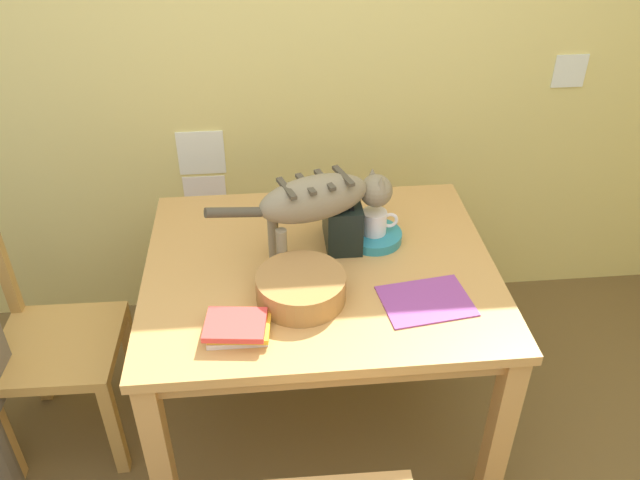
% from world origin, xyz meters
% --- Properties ---
extents(wall_rear, '(4.72, 0.11, 2.50)m').
position_xyz_m(wall_rear, '(-0.00, 1.69, 1.25)').
color(wall_rear, '#EAD777').
rests_on(wall_rear, ground_plane).
extents(dining_table, '(1.18, 0.99, 0.75)m').
position_xyz_m(dining_table, '(-0.01, 0.89, 0.66)').
color(dining_table, tan).
rests_on(dining_table, ground_plane).
extents(cat, '(0.62, 0.26, 0.31)m').
position_xyz_m(cat, '(0.01, 0.95, 0.96)').
color(cat, '#827557').
rests_on(cat, dining_table).
extents(saucer_bowl, '(0.20, 0.20, 0.03)m').
position_xyz_m(saucer_bowl, '(0.19, 1.01, 0.76)').
color(saucer_bowl, teal).
rests_on(saucer_bowl, dining_table).
extents(coffee_mug, '(0.13, 0.09, 0.08)m').
position_xyz_m(coffee_mug, '(0.20, 1.01, 0.82)').
color(coffee_mug, white).
rests_on(coffee_mug, saucer_bowl).
extents(magazine, '(0.30, 0.24, 0.01)m').
position_xyz_m(magazine, '(0.30, 0.66, 0.75)').
color(magazine, '#954194').
rests_on(magazine, dining_table).
extents(book_stack, '(0.20, 0.17, 0.05)m').
position_xyz_m(book_stack, '(-0.28, 0.57, 0.77)').
color(book_stack, silver).
rests_on(book_stack, dining_table).
extents(wicker_basket, '(0.28, 0.28, 0.09)m').
position_xyz_m(wicker_basket, '(-0.08, 0.72, 0.79)').
color(wicker_basket, '#A7753C').
rests_on(wicker_basket, dining_table).
extents(toaster, '(0.12, 0.20, 0.18)m').
position_xyz_m(toaster, '(0.08, 1.02, 0.83)').
color(toaster, black).
rests_on(toaster, dining_table).
extents(wooden_chair_near, '(0.43, 0.43, 0.95)m').
position_xyz_m(wooden_chair_near, '(-0.98, 0.89, 0.47)').
color(wooden_chair_near, '#C99548').
rests_on(wooden_chair_near, ground_plane).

